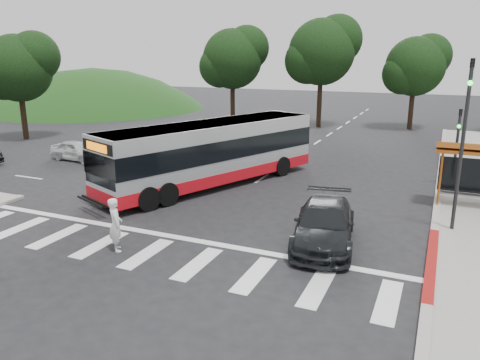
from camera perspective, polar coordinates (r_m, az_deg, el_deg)
The scene contains 15 objects.
ground at distance 20.56m, azimuth -3.37°, elevation -3.75°, with size 140.00×140.00×0.00m, color black.
curb_east at distance 26.14m, azimuth 23.10°, elevation -0.67°, with size 0.30×40.00×0.15m, color #9E9991.
curb_east_red at distance 16.65m, azimuth 22.29°, elevation -9.30°, with size 0.32×6.00×0.15m, color maroon.
hillside_nw at distance 62.89m, azimuth -17.24°, elevation 8.37°, with size 44.00×44.00×10.00m, color #183E13.
crosswalk_ladder at distance 16.58m, azimuth -11.32°, elevation -8.78°, with size 18.00×2.60×0.01m, color silver.
traffic_signal_ne_tall at distance 19.01m, azimuth 25.62°, elevation 5.28°, with size 0.18×0.37×6.50m.
traffic_signal_ne_short at distance 26.13m, azimuth 24.97°, elevation 4.54°, with size 0.18×0.37×4.00m.
tree_north_a at distance 44.71m, azimuth 10.05°, elevation 15.24°, with size 6.60×6.15×10.17m.
tree_north_b at distance 45.46m, azimuth 20.67°, elevation 12.93°, with size 5.72×5.33×8.43m.
tree_north_c at distance 45.46m, azimuth -0.80°, elevation 14.66°, with size 6.16×5.74×9.30m.
tree_west_a at distance 41.24m, azimuth -25.33°, elevation 12.34°, with size 5.72×5.33×8.43m.
transit_bus at distance 24.24m, azimuth -3.44°, elevation 3.16°, with size 2.74×12.63×3.26m, color #ADB0B2, non-canonical shape.
pedestrian at distance 16.74m, azimuth -14.93°, elevation -5.27°, with size 0.69×0.46×1.91m, color white.
dark_sedan at distance 17.09m, azimuth 10.24°, elevation -5.32°, with size 2.07×5.10×1.48m, color black.
west_car_white at distance 31.89m, azimuth -19.24°, elevation 3.41°, with size 1.51×3.74×1.28m, color silver.
Camera 1 is at (8.92, -17.30, 6.63)m, focal length 35.00 mm.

